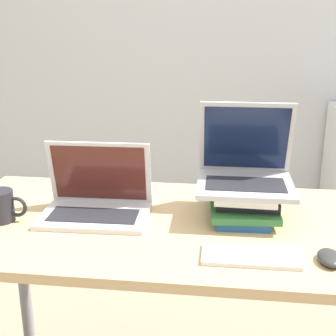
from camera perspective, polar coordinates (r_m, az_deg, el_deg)
The scene contains 8 objects.
wall_back at distance 2.92m, azimuth 5.03°, elevation 17.13°, with size 8.00×0.05×2.70m.
desk at distance 1.53m, azimuth 1.98°, elevation -9.52°, with size 1.54×0.72×0.77m.
laptop_left at distance 1.55m, azimuth -8.75°, elevation -4.02°, with size 0.35×0.24×0.24m.
book_stack at distance 1.55m, azimuth 9.28°, elevation -3.95°, with size 0.23×0.28×0.10m.
laptop_on_books at distance 1.53m, azimuth 9.40°, elevation -0.11°, with size 0.31×0.27×0.27m.
wireless_keyboard at distance 1.31m, azimuth 10.03°, elevation -10.52°, with size 0.26×0.12×0.01m.
mouse at distance 1.33m, azimuth 19.12°, elevation -10.28°, with size 0.06×0.10×0.03m.
mug at distance 1.58m, azimuth -19.73°, elevation -4.39°, with size 0.14×0.09×0.10m.
Camera 1 is at (0.12, -1.00, 1.39)m, focal length 50.00 mm.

